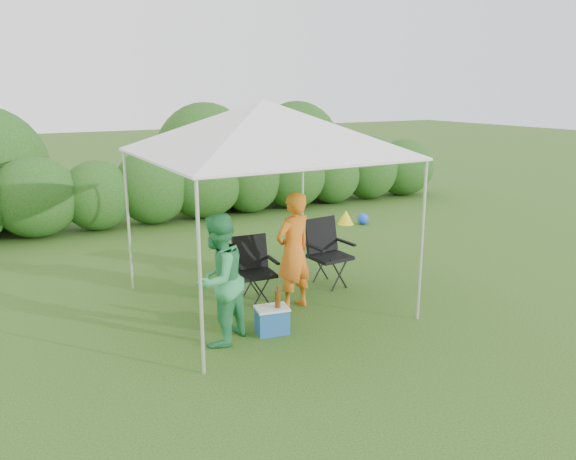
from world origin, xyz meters
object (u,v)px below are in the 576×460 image
canopy (263,128)px  chair_left (253,264)px  man (293,251)px  cooler (272,320)px  chair_right (326,248)px  woman (218,280)px

canopy → chair_left: bearing=110.8°
man → cooler: bearing=27.6°
canopy → chair_right: 2.25m
chair_right → cooler: 2.04m
chair_left → cooler: size_ratio=2.05×
chair_right → chair_left: chair_right is taller
chair_right → man: size_ratio=0.63×
woman → canopy: bearing=-174.2°
canopy → cooler: bearing=-112.1°
cooler → chair_right: bearing=48.0°
woman → chair_right: bearing=172.9°
canopy → cooler: 2.51m
chair_right → canopy: bearing=-171.4°
canopy → man: canopy is taller
man → woman: man is taller
chair_left → man: man is taller
chair_left → woman: 1.48m
man → cooler: (-0.64, -0.58, -0.64)m
man → cooler: size_ratio=3.62×
canopy → chair_left: (-0.08, 0.21, -1.94)m
chair_right → cooler: size_ratio=2.27×
canopy → chair_right: canopy is taller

